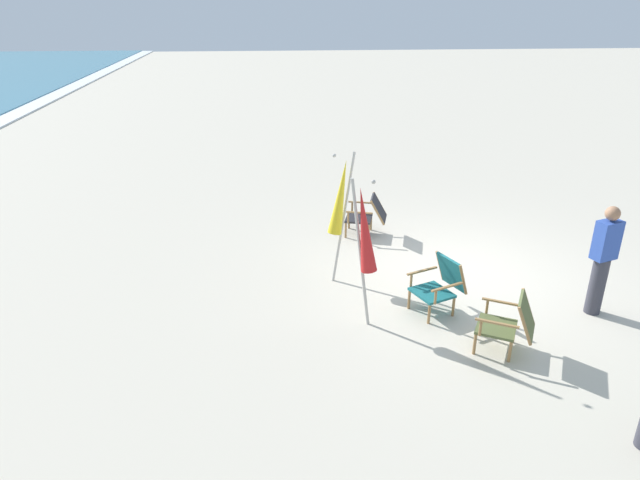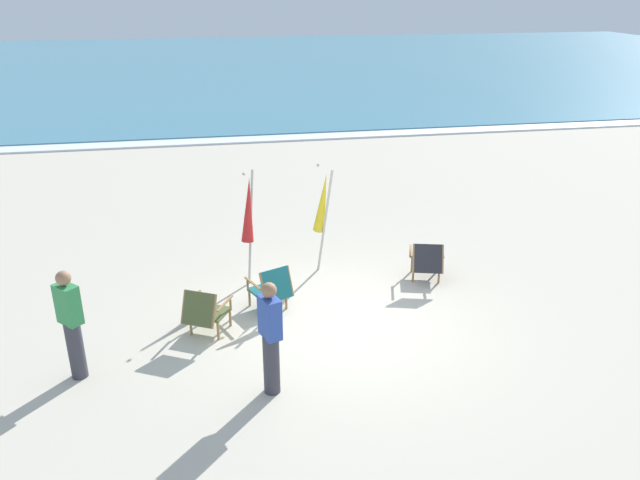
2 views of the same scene
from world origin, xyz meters
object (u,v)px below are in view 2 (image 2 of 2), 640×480
Objects in this scene: umbrella_furled_red at (249,211)px; person_near_chairs at (271,338)px; beach_chair_far_center at (205,311)px; umbrella_furled_yellow at (323,204)px; beach_chair_mid_center at (427,260)px; beach_chair_back_left at (272,288)px; person_by_waterline at (71,324)px.

person_near_chairs is at bearing -90.00° from umbrella_furled_red.
beach_chair_far_center is at bearing 117.69° from person_near_chairs.
beach_chair_far_center is 1.87m from person_near_chairs.
beach_chair_far_center is 0.42× the size of umbrella_furled_yellow.
beach_chair_mid_center is at bearing -22.49° from umbrella_furled_yellow.
beach_chair_far_center is at bearing -138.96° from umbrella_furled_yellow.
person_near_chairs reaches higher than beach_chair_back_left.
person_by_waterline reaches higher than beach_chair_mid_center.
beach_chair_far_center is 1.24m from beach_chair_back_left.
person_by_waterline is (-1.76, -0.78, 0.41)m from beach_chair_far_center.
umbrella_furled_red is 3.42m from person_near_chairs.
beach_chair_far_center reaches higher than beach_chair_mid_center.
beach_chair_back_left is 2.96m from beach_chair_mid_center.
person_by_waterline is at bearing 162.30° from person_near_chairs.
person_by_waterline is at bearing -135.77° from umbrella_furled_red.
beach_chair_far_center is at bearing -151.86° from beach_chair_back_left.
beach_chair_back_left is at bearing -78.09° from umbrella_furled_red.
beach_chair_back_left is 0.40× the size of umbrella_furled_yellow.
umbrella_furled_red reaches higher than beach_chair_back_left.
beach_chair_mid_center is 3.34m from umbrella_furled_red.
person_near_chairs is 2.74m from person_by_waterline.
person_near_chairs is at bearing -138.40° from beach_chair_mid_center.
beach_chair_mid_center is at bearing 41.60° from person_near_chairs.
umbrella_furled_yellow reaches higher than person_near_chairs.
person_by_waterline is (-2.61, -2.54, -0.54)m from umbrella_furled_red.
beach_chair_mid_center is at bearing 16.45° from beach_chair_far_center.
umbrella_furled_yellow reaches higher than beach_chair_mid_center.
person_by_waterline is (-5.75, -1.96, 0.42)m from beach_chair_mid_center.
person_near_chairs reaches higher than beach_chair_mid_center.
umbrella_furled_yellow is at bearing 50.22° from beach_chair_back_left.
umbrella_furled_red reaches higher than umbrella_furled_yellow.
beach_chair_far_center is 0.54× the size of person_near_chairs.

